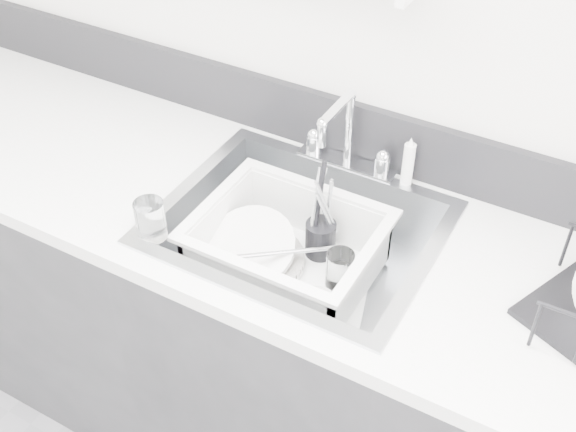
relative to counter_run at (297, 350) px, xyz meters
The scene contains 12 objects.
counter_run is the anchor object (origin of this frame).
backsplash 0.62m from the counter_run, 90.00° to the left, with size 3.20×0.02×0.16m, color black.
sink 0.37m from the counter_run, ahead, with size 0.64×0.52×0.20m, color silver, non-canonical shape.
faucet 0.58m from the counter_run, 90.00° to the left, with size 0.26×0.18×0.23m.
side_sprayer 0.61m from the counter_run, 57.89° to the left, with size 0.03×0.03×0.14m, color white.
wash_tub 0.38m from the counter_run, 154.80° to the right, with size 0.43×0.35×0.17m, color white, non-canonical shape.
plate_stack 0.35m from the counter_run, 160.83° to the right, with size 0.27×0.26×0.11m.
utensil_cup 0.37m from the counter_run, 78.43° to the left, with size 0.08×0.08×0.26m.
ladle 0.35m from the counter_run, behind, with size 0.28×0.10×0.08m, color silver, non-canonical shape.
tumbler_in_tub 0.37m from the counter_run, ahead, with size 0.07×0.07×0.10m, color white.
tumbler_counter 0.61m from the counter_run, 143.53° to the right, with size 0.07×0.07×0.09m, color white.
bowl_small 0.35m from the counter_run, 43.76° to the right, with size 0.10×0.10×0.03m, color white.
Camera 1 is at (0.59, 0.09, 2.02)m, focal length 45.00 mm.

